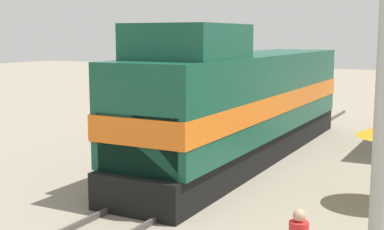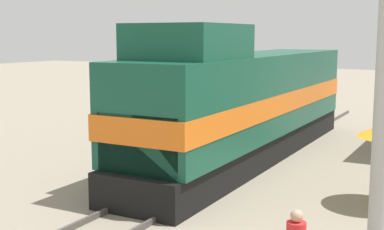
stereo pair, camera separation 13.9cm
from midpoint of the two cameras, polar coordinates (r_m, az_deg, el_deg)
name	(u,v)px [view 2 (the right image)]	position (r m, az deg, el deg)	size (l,w,h in m)	color
ground_plane	(171,197)	(15.12, -1.97, -8.73)	(120.00, 120.00, 0.00)	gray
rail_near	(150,191)	(15.46, -4.28, -8.07)	(0.08, 37.95, 0.15)	#4C4742
rail_far	(194,198)	(14.77, 0.46, -8.85)	(0.08, 37.95, 0.15)	#4C4742
locomotive	(245,104)	(19.23, 5.83, 1.19)	(2.85, 15.20, 4.80)	black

